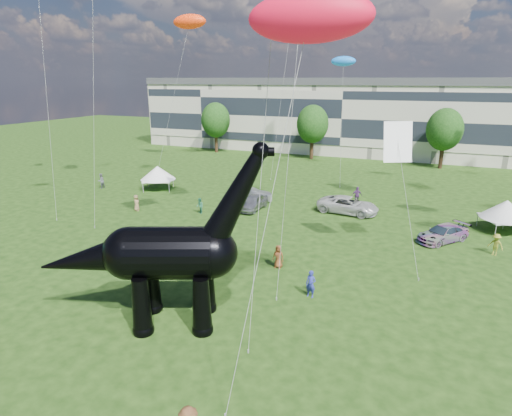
% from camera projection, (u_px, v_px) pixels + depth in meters
% --- Properties ---
extents(ground, '(220.00, 220.00, 0.00)m').
position_uv_depth(ground, '(248.00, 358.00, 20.64)').
color(ground, '#16330C').
rests_on(ground, ground).
extents(terrace_row, '(78.00, 11.00, 12.00)m').
position_uv_depth(terrace_row, '(348.00, 119.00, 76.50)').
color(terrace_row, beige).
rests_on(terrace_row, ground).
extents(tree_far_left, '(5.20, 5.20, 9.44)m').
position_uv_depth(tree_far_left, '(216.00, 117.00, 76.73)').
color(tree_far_left, '#382314').
rests_on(tree_far_left, ground).
extents(tree_mid_left, '(5.20, 5.20, 9.44)m').
position_uv_depth(tree_mid_left, '(313.00, 121.00, 69.99)').
color(tree_mid_left, '#382314').
rests_on(tree_mid_left, ground).
extents(tree_mid_right, '(5.20, 5.20, 9.44)m').
position_uv_depth(tree_mid_right, '(445.00, 126.00, 62.50)').
color(tree_mid_right, '#382314').
rests_on(tree_mid_right, ground).
extents(dinosaur_sculpture, '(12.28, 6.75, 10.35)m').
position_uv_depth(dinosaur_sculpture, '(162.00, 256.00, 22.69)').
color(dinosaur_sculpture, black).
rests_on(dinosaur_sculpture, ground).
extents(car_silver, '(2.02, 4.60, 1.54)m').
position_uv_depth(car_silver, '(253.00, 202.00, 43.85)').
color(car_silver, '#A7A8AB').
rests_on(car_silver, ground).
extents(car_grey, '(4.81, 3.23, 1.50)m').
position_uv_depth(car_grey, '(251.00, 195.00, 46.78)').
color(car_grey, gray).
rests_on(car_grey, ground).
extents(car_white, '(6.24, 3.36, 1.67)m').
position_uv_depth(car_white, '(348.00, 205.00, 42.66)').
color(car_white, silver).
rests_on(car_white, ground).
extents(car_dark, '(4.55, 4.95, 1.39)m').
position_uv_depth(car_dark, '(443.00, 234.00, 35.22)').
color(car_dark, '#595960').
rests_on(car_dark, ground).
extents(gazebo_near, '(5.44, 5.44, 2.88)m').
position_uv_depth(gazebo_near, '(506.00, 210.00, 37.12)').
color(gazebo_near, white).
rests_on(gazebo_near, ground).
extents(gazebo_left, '(5.51, 5.51, 2.90)m').
position_uv_depth(gazebo_left, '(158.00, 173.00, 51.52)').
color(gazebo_left, white).
rests_on(gazebo_left, ground).
extents(visitors, '(53.07, 38.47, 1.89)m').
position_uv_depth(visitors, '(319.00, 232.00, 34.96)').
color(visitors, '#A15228').
rests_on(visitors, ground).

